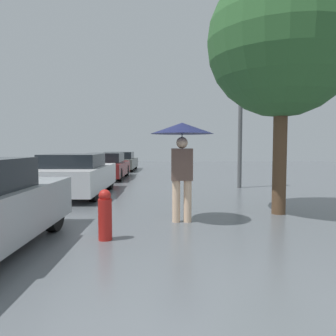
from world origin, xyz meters
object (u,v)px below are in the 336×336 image
Objects in this scene: parked_car_third at (106,167)px; tree at (282,42)px; parked_car_farthest at (120,162)px; street_lamp at (240,110)px; parked_car_second at (75,175)px; pedestrian at (182,141)px; fire_hydrant at (105,215)px.

tree is (5.23, -7.93, 3.14)m from parked_car_third.
parked_car_farthest is 10.37m from street_lamp.
parked_car_second is 5.09m from parked_car_third.
parked_car_third is at bearing 109.37° from pedestrian.
pedestrian is 0.49× the size of parked_car_third.
pedestrian is 2.13m from fire_hydrant.
parked_car_third is 5.11m from parked_car_farthest.
street_lamp is at bearing 61.03° from fire_hydrant.
pedestrian is 5.89m from street_lamp.
parked_car_second is at bearing 130.48° from pedestrian.
parked_car_farthest is at bearing 97.08° from fire_hydrant.
street_lamp reaches higher than pedestrian.
parked_car_third reaches higher than fire_hydrant.
parked_car_second is 6.05m from street_lamp.
parked_car_farthest is 15.15m from fire_hydrant.
street_lamp is at bearing 88.06° from tree.
parked_car_third is at bearing 147.61° from street_lamp.
tree is (5.25, -2.84, 3.09)m from parked_car_second.
parked_car_farthest is at bearing 122.66° from street_lamp.
parked_car_farthest is 0.74× the size of tree.
parked_car_farthest is at bearing 102.82° from pedestrian.
pedestrian is 2.40× the size of fire_hydrant.
pedestrian is 4.85m from parked_car_second.
parked_car_second reaches higher than parked_car_farthest.
parked_car_second is 10.20m from parked_car_farthest.
parked_car_second is 0.99× the size of street_lamp.
parked_car_third is 6.74m from street_lamp.
parked_car_farthest is 4.85× the size of fire_hydrant.
parked_car_farthest is (-0.09, 5.11, -0.01)m from parked_car_third.
fire_hydrant is (1.81, -4.83, -0.20)m from parked_car_second.
parked_car_farthest is 14.43m from tree.
fire_hydrant is at bearing -136.34° from pedestrian.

